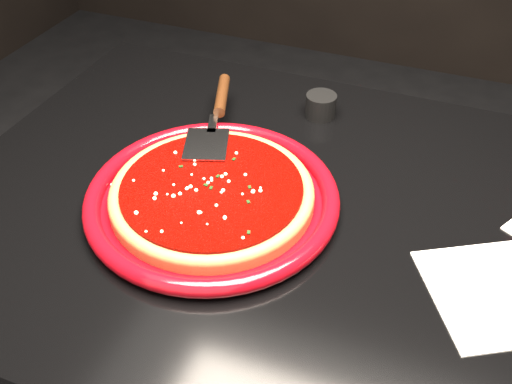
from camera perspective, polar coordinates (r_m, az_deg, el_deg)
table at (r=1.15m, az=5.33°, el=-16.18°), size 1.20×0.80×0.75m
plate at (r=0.87m, az=-4.39°, el=-0.53°), size 0.48×0.48×0.03m
pizza_crust at (r=0.87m, az=-4.40°, el=-0.31°), size 0.39×0.39×0.02m
pizza_crust_rim at (r=0.87m, az=-4.43°, el=0.08°), size 0.39×0.39×0.02m
pizza_sauce at (r=0.86m, az=-4.45°, el=0.36°), size 0.34×0.34×0.01m
parmesan_dusting at (r=0.86m, az=-4.47°, el=0.76°), size 0.27×0.27×0.01m
basil_flecks at (r=0.86m, az=-4.47°, el=0.70°), size 0.24×0.24×0.00m
pizza_server at (r=1.00m, az=-4.03°, el=7.59°), size 0.18×0.31×0.02m
napkin_a at (r=0.82m, az=22.89°, el=-9.27°), size 0.23×0.23×0.00m
ramekin at (r=1.08m, az=6.50°, el=8.59°), size 0.07×0.07×0.04m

